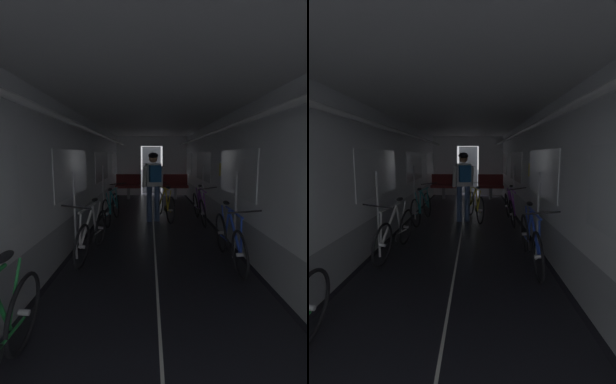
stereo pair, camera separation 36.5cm
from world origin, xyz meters
TOP-DOWN VIEW (x-y plane):
  - ground_plane at (0.00, 0.00)m, footprint 60.00×60.00m
  - train_car_shell at (-0.00, 3.60)m, footprint 3.14×12.34m
  - bench_seat_far_left at (-0.90, 8.07)m, footprint 0.98×0.51m
  - bench_seat_far_right at (0.90, 8.07)m, footprint 0.98×0.51m
  - bicycle_teal at (-1.03, 4.43)m, footprint 0.45×1.69m
  - bicycle_purple at (1.15, 4.44)m, footprint 0.44×1.69m
  - bicycle_white at (-1.04, 2.24)m, footprint 0.45×1.69m
  - bicycle_blue at (1.13, 1.89)m, footprint 0.44×1.69m
  - person_cyclist_aisle at (0.00, 4.52)m, footprint 0.56×0.46m
  - bicycle_yellow_in_aisle at (0.30, 4.78)m, footprint 0.60×1.66m

SIDE VIEW (x-z plane):
  - ground_plane at x=0.00m, z-range 0.00..0.00m
  - bicycle_purple at x=1.15m, z-range -0.10..0.86m
  - bicycle_teal at x=-1.03m, z-range -0.09..0.86m
  - bicycle_white at x=-1.04m, z-range -0.09..0.86m
  - bicycle_blue at x=1.13m, z-range -0.09..0.86m
  - bicycle_yellow_in_aisle at x=0.30m, z-range -0.09..0.86m
  - bench_seat_far_left at x=-0.90m, z-range 0.09..1.04m
  - bench_seat_far_right at x=0.90m, z-range 0.09..1.04m
  - person_cyclist_aisle at x=0.00m, z-range 0.21..1.94m
  - train_car_shell at x=0.00m, z-range 0.41..2.98m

